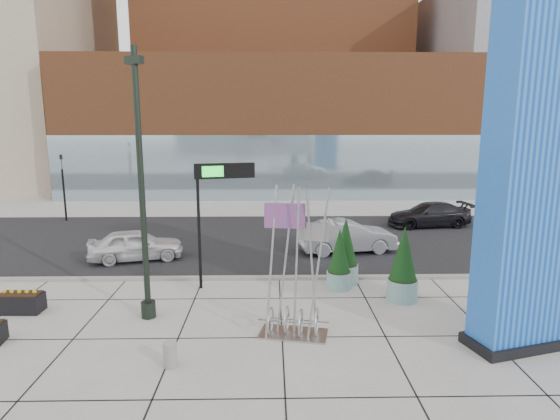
{
  "coord_description": "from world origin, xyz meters",
  "views": [
    {
      "loc": [
        0.7,
        -13.54,
        6.21
      ],
      "look_at": [
        0.99,
        2.0,
        3.17
      ],
      "focal_mm": 30.0,
      "sensor_mm": 36.0,
      "label": 1
    }
  ],
  "objects_px": {
    "blue_pylon": "(537,172)",
    "car_white_west": "(136,245)",
    "concrete_bollard": "(170,354)",
    "public_art_sculpture": "(294,297)",
    "overhead_street_sign": "(220,182)",
    "lamp_post": "(143,213)",
    "car_silver_mid": "(347,237)"
  },
  "relations": [
    {
      "from": "car_white_west",
      "to": "car_silver_mid",
      "type": "xyz_separation_m",
      "value": [
        9.6,
        1.1,
        0.07
      ]
    },
    {
      "from": "car_white_west",
      "to": "concrete_bollard",
      "type": "bearing_deg",
      "value": -174.19
    },
    {
      "from": "public_art_sculpture",
      "to": "overhead_street_sign",
      "type": "bearing_deg",
      "value": 134.08
    },
    {
      "from": "car_white_west",
      "to": "car_silver_mid",
      "type": "height_order",
      "value": "car_silver_mid"
    },
    {
      "from": "blue_pylon",
      "to": "public_art_sculpture",
      "type": "height_order",
      "value": "blue_pylon"
    },
    {
      "from": "public_art_sculpture",
      "to": "blue_pylon",
      "type": "bearing_deg",
      "value": 5.1
    },
    {
      "from": "lamp_post",
      "to": "car_silver_mid",
      "type": "bearing_deg",
      "value": 44.03
    },
    {
      "from": "blue_pylon",
      "to": "car_silver_mid",
      "type": "relative_size",
      "value": 2.19
    },
    {
      "from": "blue_pylon",
      "to": "overhead_street_sign",
      "type": "distance_m",
      "value": 9.96
    },
    {
      "from": "blue_pylon",
      "to": "car_silver_mid",
      "type": "xyz_separation_m",
      "value": [
        -3.35,
        9.28,
        -4.1
      ]
    },
    {
      "from": "concrete_bollard",
      "to": "car_white_west",
      "type": "relative_size",
      "value": 0.17
    },
    {
      "from": "lamp_post",
      "to": "concrete_bollard",
      "type": "height_order",
      "value": "lamp_post"
    },
    {
      "from": "blue_pylon",
      "to": "lamp_post",
      "type": "height_order",
      "value": "blue_pylon"
    },
    {
      "from": "public_art_sculpture",
      "to": "overhead_street_sign",
      "type": "xyz_separation_m",
      "value": [
        -2.5,
        3.92,
        2.82
      ]
    },
    {
      "from": "blue_pylon",
      "to": "lamp_post",
      "type": "bearing_deg",
      "value": 153.42
    },
    {
      "from": "blue_pylon",
      "to": "car_white_west",
      "type": "bearing_deg",
      "value": 131.76
    },
    {
      "from": "public_art_sculpture",
      "to": "concrete_bollard",
      "type": "relative_size",
      "value": 6.6
    },
    {
      "from": "concrete_bollard",
      "to": "car_white_west",
      "type": "height_order",
      "value": "car_white_west"
    },
    {
      "from": "public_art_sculpture",
      "to": "car_white_west",
      "type": "xyz_separation_m",
      "value": [
        -6.67,
        7.47,
        -0.47
      ]
    },
    {
      "from": "blue_pylon",
      "to": "car_white_west",
      "type": "distance_m",
      "value": 15.88
    },
    {
      "from": "blue_pylon",
      "to": "concrete_bollard",
      "type": "bearing_deg",
      "value": 170.18
    },
    {
      "from": "public_art_sculpture",
      "to": "overhead_street_sign",
      "type": "relative_size",
      "value": 0.96
    },
    {
      "from": "blue_pylon",
      "to": "car_white_west",
      "type": "relative_size",
      "value": 2.48
    },
    {
      "from": "public_art_sculpture",
      "to": "concrete_bollard",
      "type": "distance_m",
      "value": 3.76
    },
    {
      "from": "blue_pylon",
      "to": "public_art_sculpture",
      "type": "relative_size",
      "value": 2.27
    },
    {
      "from": "overhead_street_sign",
      "to": "lamp_post",
      "type": "bearing_deg",
      "value": -141.48
    },
    {
      "from": "blue_pylon",
      "to": "car_silver_mid",
      "type": "bearing_deg",
      "value": 93.92
    },
    {
      "from": "lamp_post",
      "to": "overhead_street_sign",
      "type": "xyz_separation_m",
      "value": [
        2.07,
        2.59,
        0.59
      ]
    },
    {
      "from": "lamp_post",
      "to": "overhead_street_sign",
      "type": "distance_m",
      "value": 3.37
    },
    {
      "from": "car_silver_mid",
      "to": "lamp_post",
      "type": "bearing_deg",
      "value": 123.94
    },
    {
      "from": "concrete_bollard",
      "to": "car_silver_mid",
      "type": "bearing_deg",
      "value": 59.11
    },
    {
      "from": "overhead_street_sign",
      "to": "car_silver_mid",
      "type": "distance_m",
      "value": 7.84
    }
  ]
}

